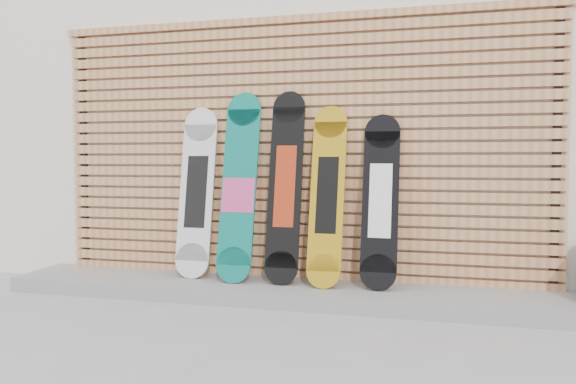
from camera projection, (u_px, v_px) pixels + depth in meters
name	position (u px, v px, depth m)	size (l,w,h in m)	color
ground	(281.00, 324.00, 3.77)	(80.00, 80.00, 0.00)	#99999C
building	(395.00, 104.00, 6.93)	(12.00, 5.00, 3.60)	white
concrete_step	(285.00, 291.00, 4.46)	(4.60, 0.70, 0.12)	gray
slat_wall	(294.00, 148.00, 4.68)	(4.26, 0.08, 2.29)	tan
snowboard_0	(197.00, 192.00, 4.74)	(0.30, 0.29, 1.44)	white
snowboard_1	(239.00, 187.00, 4.60)	(0.29, 0.37, 1.56)	#0B7267
snowboard_2	(285.00, 186.00, 4.52)	(0.27, 0.33, 1.55)	black
snowboard_3	(327.00, 195.00, 4.42)	(0.27, 0.37, 1.43)	#BB8D14
snowboard_4	(380.00, 201.00, 4.33)	(0.28, 0.34, 1.35)	black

